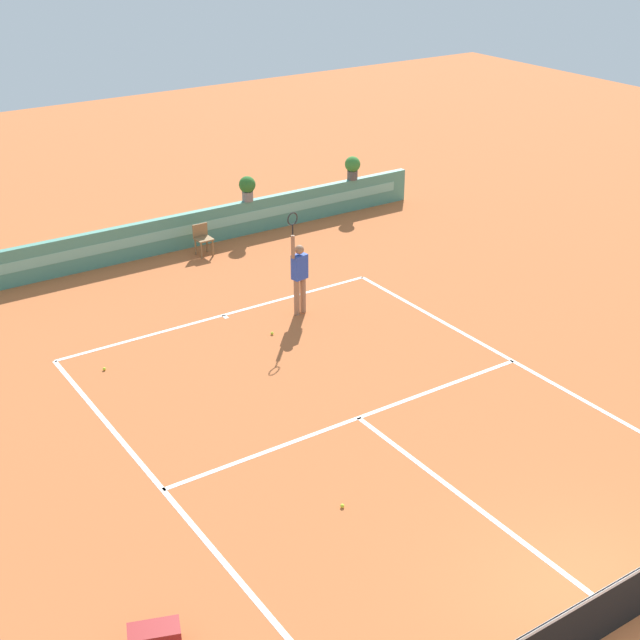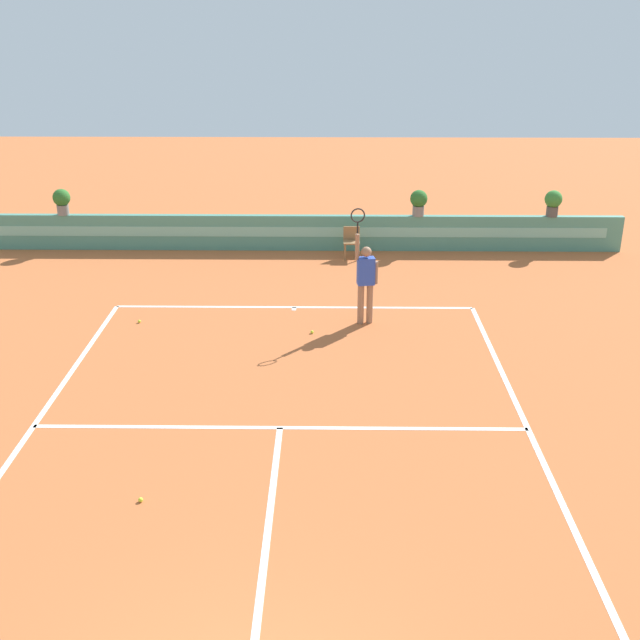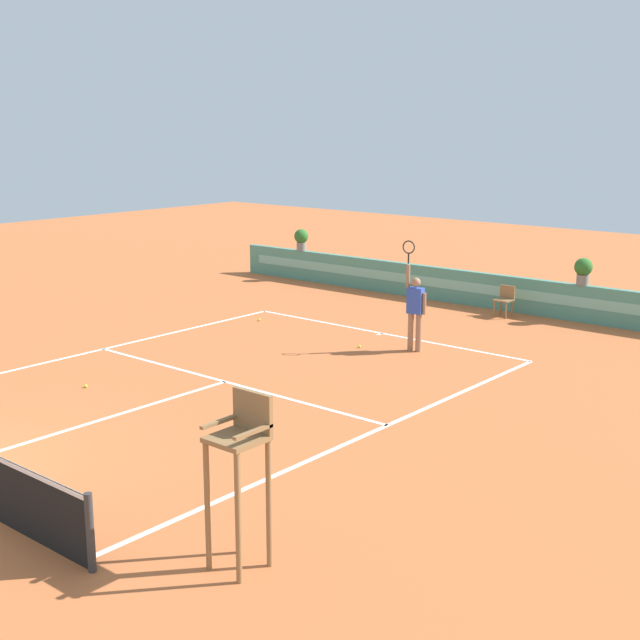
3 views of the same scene
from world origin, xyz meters
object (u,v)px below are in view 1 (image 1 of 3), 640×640
object	(u,v)px
tennis_ball_by_sideline	(342,506)
potted_plant_far_right	(353,166)
tennis_ball_near_baseline	(104,369)
potted_plant_right	(247,187)
tennis_ball_mid_court	(272,333)
tennis_player	(299,273)
gear_bag	(155,638)
ball_kid_chair	(203,238)

from	to	relation	value
tennis_ball_by_sideline	potted_plant_far_right	xyz separation A→B (m)	(8.84, 12.08, 1.38)
tennis_ball_near_baseline	potted_plant_far_right	xyz separation A→B (m)	(10.36, 5.48, 1.38)
potted_plant_far_right	potted_plant_right	world-z (taller)	same
tennis_ball_near_baseline	tennis_ball_mid_court	bearing A→B (deg)	-8.09
tennis_player	potted_plant_right	world-z (taller)	tennis_player
gear_bag	tennis_ball_by_sideline	world-z (taller)	gear_bag
tennis_ball_by_sideline	tennis_player	bearing A→B (deg)	62.75
tennis_ball_by_sideline	potted_plant_right	size ratio (longest dim) A/B	0.09
tennis_player	gear_bag	bearing A→B (deg)	-133.17
tennis_ball_by_sideline	ball_kid_chair	bearing A→B (deg)	73.99
ball_kid_chair	tennis_ball_mid_court	world-z (taller)	ball_kid_chair
ball_kid_chair	tennis_ball_near_baseline	xyz separation A→B (m)	(-4.78, -4.75, -0.44)
tennis_ball_near_baseline	tennis_ball_by_sideline	size ratio (longest dim) A/B	1.00
gear_bag	tennis_player	bearing A→B (deg)	46.83
tennis_ball_near_baseline	potted_plant_right	size ratio (longest dim) A/B	0.09
tennis_ball_near_baseline	potted_plant_far_right	size ratio (longest dim) A/B	0.09
gear_bag	tennis_ball_mid_court	size ratio (longest dim) A/B	10.29
potted_plant_far_right	tennis_player	bearing A→B (deg)	-134.95
tennis_ball_by_sideline	potted_plant_right	xyz separation A→B (m)	(5.12, 12.08, 1.38)
ball_kid_chair	tennis_player	distance (m)	4.72
tennis_ball_mid_court	tennis_ball_by_sideline	size ratio (longest dim) A/B	1.00
ball_kid_chair	gear_bag	world-z (taller)	ball_kid_chair
potted_plant_far_right	potted_plant_right	bearing A→B (deg)	180.00
tennis_player	tennis_ball_by_sideline	world-z (taller)	tennis_player
potted_plant_far_right	potted_plant_right	distance (m)	3.71
potted_plant_far_right	tennis_ball_mid_court	bearing A→B (deg)	-137.39
tennis_ball_by_sideline	tennis_ball_near_baseline	bearing A→B (deg)	102.97
tennis_ball_mid_court	tennis_ball_by_sideline	distance (m)	6.48
potted_plant_right	tennis_ball_near_baseline	bearing A→B (deg)	-140.49
potted_plant_far_right	potted_plant_right	xyz separation A→B (m)	(-3.71, 0.00, 0.00)
ball_kid_chair	tennis_player	xyz separation A→B (m)	(0.18, -4.68, 0.57)
gear_bag	tennis_ball_mid_court	distance (m)	9.42
tennis_ball_by_sideline	potted_plant_far_right	world-z (taller)	potted_plant_far_right
tennis_ball_by_sideline	potted_plant_far_right	bearing A→B (deg)	53.81
gear_bag	tennis_ball_mid_court	world-z (taller)	gear_bag
tennis_ball_by_sideline	potted_plant_far_right	size ratio (longest dim) A/B	0.09
tennis_ball_near_baseline	potted_plant_far_right	world-z (taller)	potted_plant_far_right
tennis_player	tennis_ball_by_sideline	size ratio (longest dim) A/B	38.01
ball_kid_chair	tennis_ball_by_sideline	size ratio (longest dim) A/B	12.50
tennis_ball_by_sideline	tennis_ball_mid_court	bearing A→B (deg)	69.27
tennis_player	tennis_ball_mid_court	xyz separation A→B (m)	(-1.14, -0.61, -1.02)
ball_kid_chair	tennis_ball_mid_court	bearing A→B (deg)	-100.33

